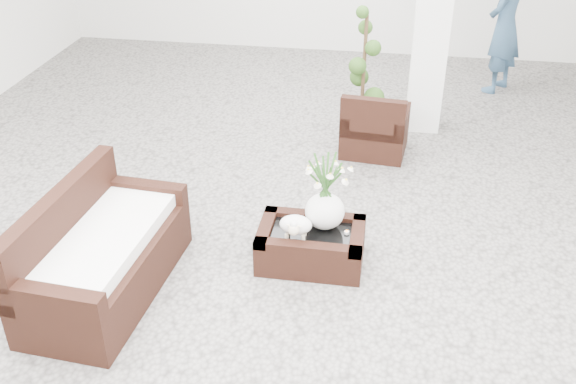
% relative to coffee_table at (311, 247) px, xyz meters
% --- Properties ---
extents(ground, '(11.00, 11.00, 0.00)m').
position_rel_coffee_table_xyz_m(ground, '(-0.22, 0.21, -0.16)').
color(ground, gray).
rests_on(ground, ground).
extents(coffee_table, '(0.90, 0.60, 0.31)m').
position_rel_coffee_table_xyz_m(coffee_table, '(0.00, 0.00, 0.00)').
color(coffee_table, black).
rests_on(coffee_table, ground).
extents(sheep_figurine, '(0.28, 0.23, 0.21)m').
position_rel_coffee_table_xyz_m(sheep_figurine, '(-0.12, -0.10, 0.26)').
color(sheep_figurine, white).
rests_on(sheep_figurine, coffee_table).
extents(planter_narcissus, '(0.44, 0.44, 0.80)m').
position_rel_coffee_table_xyz_m(planter_narcissus, '(0.10, 0.10, 0.56)').
color(planter_narcissus, white).
rests_on(planter_narcissus, coffee_table).
extents(tealight, '(0.04, 0.04, 0.03)m').
position_rel_coffee_table_xyz_m(tealight, '(0.30, 0.02, 0.17)').
color(tealight, white).
rests_on(tealight, coffee_table).
extents(armchair, '(0.77, 0.74, 0.75)m').
position_rel_coffee_table_xyz_m(armchair, '(0.43, 2.24, 0.22)').
color(armchair, black).
rests_on(armchair, ground).
extents(loveseat, '(0.92, 1.72, 0.89)m').
position_rel_coffee_table_xyz_m(loveseat, '(-1.58, -0.65, 0.29)').
color(loveseat, black).
rests_on(loveseat, ground).
extents(topiary, '(0.37, 0.37, 1.40)m').
position_rel_coffee_table_xyz_m(topiary, '(0.22, 3.15, 0.54)').
color(topiary, '#264516').
rests_on(topiary, ground).
extents(shopper, '(0.71, 0.79, 1.82)m').
position_rel_coffee_table_xyz_m(shopper, '(2.00, 4.40, 0.75)').
color(shopper, '#314F6D').
rests_on(shopper, ground).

